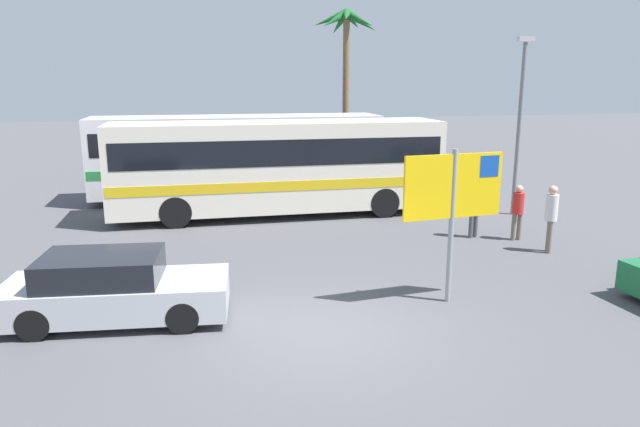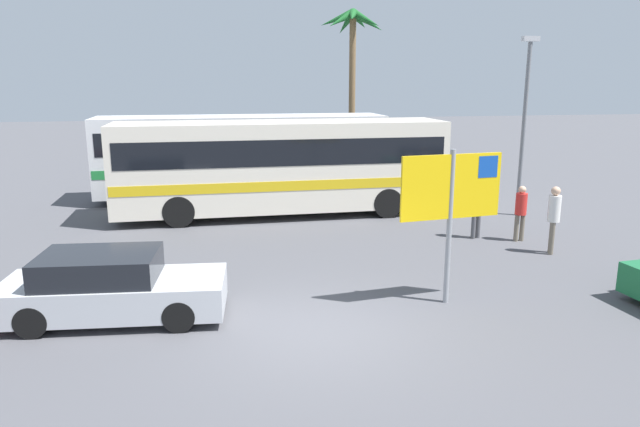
# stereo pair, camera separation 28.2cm
# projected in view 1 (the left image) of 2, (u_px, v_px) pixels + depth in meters

# --- Properties ---
(ground) EXTENTS (120.00, 120.00, 0.00)m
(ground) POSITION_uv_depth(u_px,v_px,m) (319.00, 332.00, 10.61)
(ground) COLOR #4C4C51
(bus_front_coach) EXTENTS (11.01, 2.52, 3.17)m
(bus_front_coach) POSITION_uv_depth(u_px,v_px,m) (278.00, 163.00, 19.47)
(bus_front_coach) COLOR silver
(bus_front_coach) RESTS_ON ground
(bus_rear_coach) EXTENTS (11.01, 2.52, 3.17)m
(bus_rear_coach) POSITION_uv_depth(u_px,v_px,m) (238.00, 152.00, 22.47)
(bus_rear_coach) COLOR white
(bus_rear_coach) RESTS_ON ground
(ferry_sign) EXTENTS (2.19, 0.31, 3.20)m
(ferry_sign) POSITION_uv_depth(u_px,v_px,m) (455.00, 192.00, 11.59)
(ferry_sign) COLOR gray
(ferry_sign) RESTS_ON ground
(car_silver) EXTENTS (4.32, 2.04, 1.32)m
(car_silver) POSITION_uv_depth(u_px,v_px,m) (113.00, 289.00, 11.00)
(car_silver) COLOR #B7BABF
(car_silver) RESTS_ON ground
(pedestrian_by_bus) EXTENTS (0.32, 0.32, 1.82)m
(pedestrian_by_bus) POSITION_uv_depth(u_px,v_px,m) (475.00, 201.00, 16.77)
(pedestrian_by_bus) COLOR #4C4C51
(pedestrian_by_bus) RESTS_ON ground
(pedestrian_crossing_lot) EXTENTS (0.32, 0.32, 1.82)m
(pedestrian_crossing_lot) POSITION_uv_depth(u_px,v_px,m) (551.00, 213.00, 15.30)
(pedestrian_crossing_lot) COLOR #706656
(pedestrian_crossing_lot) RESTS_ON ground
(pedestrian_near_sign) EXTENTS (0.32, 0.32, 1.61)m
(pedestrian_near_sign) POSITION_uv_depth(u_px,v_px,m) (518.00, 208.00, 16.53)
(pedestrian_near_sign) COLOR #706656
(pedestrian_near_sign) RESTS_ON ground
(lamp_post_left_side) EXTENTS (0.56, 0.20, 5.90)m
(lamp_post_left_side) POSITION_uv_depth(u_px,v_px,m) (520.00, 119.00, 19.22)
(lamp_post_left_side) COLOR slate
(lamp_post_left_side) RESTS_ON ground
(palm_tree_seaside) EXTENTS (3.22, 3.23, 7.87)m
(palm_tree_seaside) POSITION_uv_depth(u_px,v_px,m) (346.00, 40.00, 27.92)
(palm_tree_seaside) COLOR brown
(palm_tree_seaside) RESTS_ON ground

